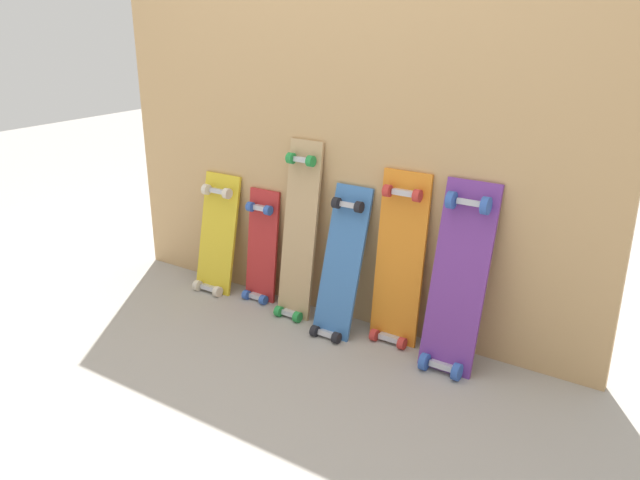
% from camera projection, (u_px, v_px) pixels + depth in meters
% --- Properties ---
extents(ground_plane, '(12.00, 12.00, 0.00)m').
position_uv_depth(ground_plane, '(328.00, 316.00, 3.13)').
color(ground_plane, '#9E9991').
extents(plywood_wall_panel, '(2.53, 0.04, 1.71)m').
position_uv_depth(plywood_wall_panel, '(337.00, 141.00, 2.89)').
color(plywood_wall_panel, tan).
rests_on(plywood_wall_panel, ground).
extents(skateboard_yellow, '(0.23, 0.21, 0.68)m').
position_uv_depth(skateboard_yellow, '(217.00, 240.00, 3.36)').
color(skateboard_yellow, gold).
rests_on(skateboard_yellow, ground).
extents(skateboard_red, '(0.18, 0.15, 0.64)m').
position_uv_depth(skateboard_red, '(261.00, 252.00, 3.25)').
color(skateboard_red, '#B22626').
rests_on(skateboard_red, ground).
extents(skateboard_natural, '(0.18, 0.21, 0.92)m').
position_uv_depth(skateboard_natural, '(299.00, 238.00, 3.04)').
color(skateboard_natural, tan).
rests_on(skateboard_natural, ground).
extents(skateboard_blue, '(0.19, 0.28, 0.75)m').
position_uv_depth(skateboard_blue, '(341.00, 270.00, 2.90)').
color(skateboard_blue, '#386BAD').
rests_on(skateboard_blue, ground).
extents(skateboard_orange, '(0.23, 0.16, 0.84)m').
position_uv_depth(skateboard_orange, '(399.00, 267.00, 2.80)').
color(skateboard_orange, orange).
rests_on(skateboard_orange, ground).
extents(skateboard_purple, '(0.23, 0.27, 0.84)m').
position_uv_depth(skateboard_purple, '(457.00, 285.00, 2.60)').
color(skateboard_purple, '#6B338C').
rests_on(skateboard_purple, ground).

